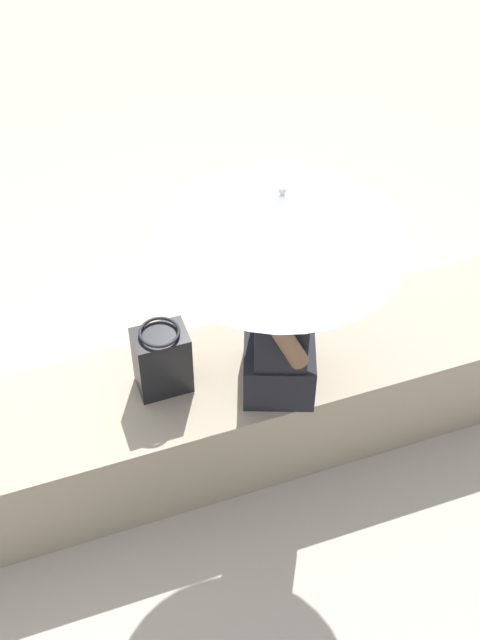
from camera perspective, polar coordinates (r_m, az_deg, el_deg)
The scene contains 5 objects.
ground_plane at distance 4.04m, azimuth -2.23°, elevation -8.22°, with size 14.00×14.00×0.00m, color #9E9384.
stone_bench at distance 3.84m, azimuth -2.33°, elevation -6.12°, with size 3.15×0.57×0.49m, color gray.
person_seated at distance 3.36m, azimuth 2.65°, elevation 0.45°, with size 0.38×0.51×0.90m.
parasol at distance 2.94m, azimuth 2.65°, elevation 6.58°, with size 0.87×0.87×1.05m.
handbag_black at distance 3.52m, azimuth -5.01°, elevation -2.55°, with size 0.21×0.16×0.32m.
Camera 1 is at (0.62, 2.25, 3.29)m, focal length 50.00 mm.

